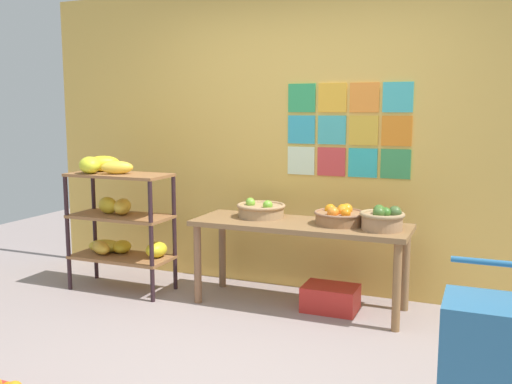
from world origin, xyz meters
The scene contains 9 objects.
ground centered at (0.00, 0.00, 0.00)m, with size 9.42×9.42×0.00m, color gray.
back_wall_with_art centered at (0.00, 1.74, 1.30)m, with size 5.14×0.07×2.60m.
banana_shelf_unit centered at (-1.53, 1.09, 0.67)m, with size 0.88×0.47×1.16m.
display_table centered at (0.08, 1.25, 0.60)m, with size 1.70×0.58×0.68m.
fruit_basket_back_left centered at (0.73, 1.21, 0.76)m, with size 0.33×0.33×0.18m.
fruit_basket_left centered at (-0.29, 1.34, 0.74)m, with size 0.40×0.40×0.15m.
fruit_basket_back_right centered at (0.39, 1.30, 0.75)m, with size 0.40×0.40×0.15m.
produce_crate_under_table centered at (0.34, 1.26, 0.10)m, with size 0.42×0.30×0.20m, color red.
shopping_cart centered at (1.53, -0.29, 0.51)m, with size 0.54×0.41×0.85m.
Camera 1 is at (1.41, -2.88, 1.55)m, focal length 39.58 mm.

